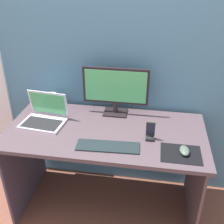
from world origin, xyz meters
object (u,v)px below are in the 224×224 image
object	(u,v)px
laptop	(44,117)
phone_in_dock	(150,133)
monitor	(116,89)
fishbowl	(52,101)
mouse	(185,151)
keyboard_external	(108,146)

from	to	relation	value
laptop	phone_in_dock	bearing A→B (deg)	-7.01
monitor	phone_in_dock	xyz separation A→B (m)	(0.28, -0.31, -0.16)
phone_in_dock	laptop	bearing A→B (deg)	172.99
fishbowl	mouse	size ratio (longest dim) A/B	1.52
mouse	laptop	bearing A→B (deg)	162.20
monitor	phone_in_dock	bearing A→B (deg)	-47.99
monitor	keyboard_external	bearing A→B (deg)	-87.66
laptop	fishbowl	distance (m)	0.20
mouse	phone_in_dock	size ratio (longest dim) A/B	0.72
fishbowl	mouse	distance (m)	1.09
laptop	phone_in_dock	world-z (taller)	laptop
laptop	mouse	size ratio (longest dim) A/B	3.28
keyboard_external	mouse	bearing A→B (deg)	-1.69
monitor	fishbowl	distance (m)	0.53
monitor	laptop	bearing A→B (deg)	-156.42
fishbowl	phone_in_dock	size ratio (longest dim) A/B	1.09
keyboard_external	phone_in_dock	distance (m)	0.30
laptop	fishbowl	size ratio (longest dim) A/B	2.16
keyboard_external	phone_in_dock	size ratio (longest dim) A/B	2.93
laptop	phone_in_dock	xyz separation A→B (m)	(0.78, -0.10, 0.00)
monitor	mouse	distance (m)	0.69
monitor	laptop	xyz separation A→B (m)	(-0.50, -0.22, -0.16)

